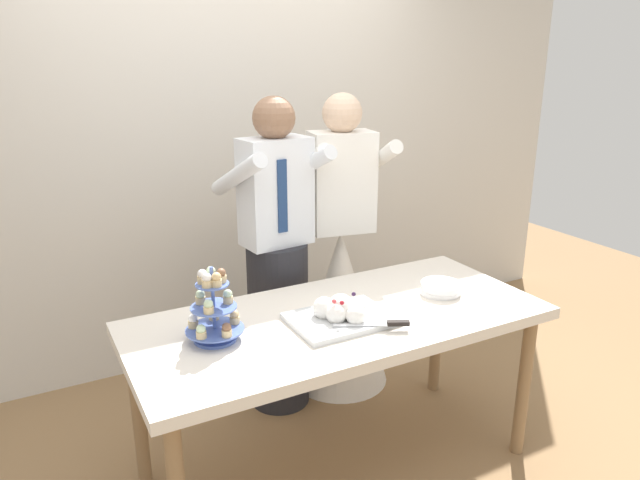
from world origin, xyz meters
TOP-DOWN VIEW (x-y plane):
  - ground_plane at (0.00, 0.00)m, footprint 8.00×8.00m
  - rear_wall at (0.00, 1.38)m, footprint 5.20×0.10m
  - dessert_table at (0.00, 0.00)m, footprint 1.80×0.80m
  - cupcake_stand at (-0.55, 0.04)m, footprint 0.23×0.23m
  - main_cake_tray at (-0.03, -0.06)m, footprint 0.42×0.37m
  - plate_stack at (0.54, -0.02)m, footprint 0.19×0.19m
  - person_groom at (-0.01, 0.63)m, footprint 0.51×0.53m
  - person_bride at (0.40, 0.68)m, footprint 0.57×0.56m

SIDE VIEW (x-z plane):
  - ground_plane at x=0.00m, z-range 0.00..0.00m
  - person_bride at x=0.40m, z-range -0.25..1.41m
  - dessert_table at x=0.00m, z-range 0.31..1.09m
  - person_groom at x=-0.01m, z-range -0.08..1.58m
  - plate_stack at x=0.54m, z-range 0.77..0.83m
  - main_cake_tray at x=-0.03m, z-range 0.75..0.88m
  - cupcake_stand at x=-0.55m, z-range 0.75..1.05m
  - rear_wall at x=0.00m, z-range 0.00..2.90m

